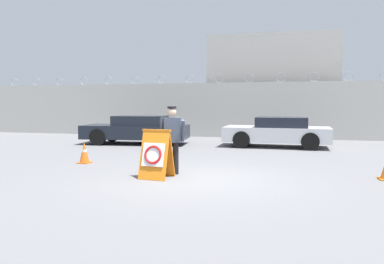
# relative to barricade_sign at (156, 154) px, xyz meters

# --- Properties ---
(ground_plane) EXTENTS (90.00, 90.00, 0.00)m
(ground_plane) POSITION_rel_barricade_sign_xyz_m (1.05, 0.10, -0.59)
(ground_plane) COLOR slate
(perimeter_wall) EXTENTS (36.00, 0.30, 3.34)m
(perimeter_wall) POSITION_rel_barricade_sign_xyz_m (1.05, 11.25, 0.86)
(perimeter_wall) COLOR beige
(perimeter_wall) RESTS_ON ground_plane
(building_block) EXTENTS (7.22, 7.26, 5.64)m
(building_block) POSITION_rel_barricade_sign_xyz_m (2.10, 16.12, 2.23)
(building_block) COLOR beige
(building_block) RESTS_ON ground_plane
(barricade_sign) EXTENTS (0.76, 0.74, 1.18)m
(barricade_sign) POSITION_rel_barricade_sign_xyz_m (0.00, 0.00, 0.00)
(barricade_sign) COLOR orange
(barricade_sign) RESTS_ON ground_plane
(security_guard) EXTENTS (0.67, 0.36, 1.72)m
(security_guard) POSITION_rel_barricade_sign_xyz_m (0.23, 0.57, 0.37)
(security_guard) COLOR black
(security_guard) RESTS_ON ground_plane
(traffic_cone_mid) EXTENTS (0.35, 0.35, 0.64)m
(traffic_cone_mid) POSITION_rel_barricade_sign_xyz_m (-2.87, 1.59, -0.27)
(traffic_cone_mid) COLOR orange
(traffic_cone_mid) RESTS_ON ground_plane
(parked_car_front_coupe) EXTENTS (4.74, 2.25, 1.26)m
(parked_car_front_coupe) POSITION_rel_barricade_sign_xyz_m (-3.44, 6.96, 0.06)
(parked_car_front_coupe) COLOR black
(parked_car_front_coupe) RESTS_ON ground_plane
(parked_car_rear_sedan) EXTENTS (4.28, 1.97, 1.24)m
(parked_car_rear_sedan) POSITION_rel_barricade_sign_xyz_m (2.63, 7.34, 0.04)
(parked_car_rear_sedan) COLOR black
(parked_car_rear_sedan) RESTS_ON ground_plane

